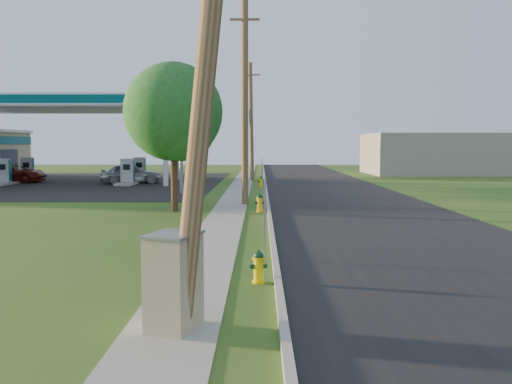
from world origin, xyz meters
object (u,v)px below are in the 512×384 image
(utility_cabinet, at_px, (174,282))
(tree_verge, at_px, (175,116))
(utility_pole_mid, at_px, (245,102))
(utility_pole_near, at_px, (210,15))
(fuel_pump_se, at_px, (140,172))
(hydrant_far, at_px, (261,182))
(price_pylon, at_px, (180,101))
(tree_lot, at_px, (192,125))
(hydrant_mid, at_px, (260,203))
(fuel_pump_ne, at_px, (128,175))
(car_silver, at_px, (131,173))
(utility_pole_far, at_px, (251,121))
(fuel_pump_nw, at_px, (4,175))
(fuel_pump_sw, at_px, (28,172))
(car_red, at_px, (11,173))
(hydrant_near, at_px, (259,267))

(utility_cabinet, bearing_deg, tree_verge, 98.63)
(utility_pole_mid, bearing_deg, utility_pole_near, -90.00)
(fuel_pump_se, relative_size, hydrant_far, 4.03)
(utility_pole_mid, bearing_deg, price_pylon, 125.34)
(tree_lot, relative_size, hydrant_mid, 9.04)
(fuel_pump_ne, distance_m, hydrant_far, 9.96)
(tree_verge, height_order, hydrant_mid, tree_verge)
(fuel_pump_ne, xyz_separation_m, car_silver, (-0.12, 1.41, 0.04))
(utility_pole_far, distance_m, fuel_pump_se, 9.84)
(fuel_pump_nw, bearing_deg, fuel_pump_ne, 0.00)
(fuel_pump_se, distance_m, hydrant_mid, 22.17)
(fuel_pump_se, bearing_deg, tree_lot, 67.43)
(car_silver, bearing_deg, tree_verge, -177.69)
(fuel_pump_sw, height_order, hydrant_far, fuel_pump_sw)
(fuel_pump_se, distance_m, car_red, 9.63)
(tree_lot, bearing_deg, fuel_pump_nw, -136.06)
(utility_pole_mid, relative_size, car_silver, 2.20)
(tree_verge, bearing_deg, hydrant_mid, -3.34)
(fuel_pump_sw, xyz_separation_m, car_red, (-0.44, -1.90, 0.00))
(utility_cabinet, distance_m, car_silver, 33.38)
(fuel_pump_sw, relative_size, car_red, 0.61)
(utility_pole_near, relative_size, fuel_pump_sw, 2.96)
(utility_pole_mid, bearing_deg, utility_pole_far, 90.00)
(fuel_pump_nw, distance_m, fuel_pump_ne, 9.00)
(fuel_pump_se, bearing_deg, fuel_pump_ne, -90.00)
(utility_pole_far, relative_size, tree_lot, 1.30)
(utility_pole_mid, bearing_deg, tree_verge, -136.46)
(car_silver, bearing_deg, utility_pole_far, -85.56)
(utility_pole_near, bearing_deg, hydrant_far, 88.43)
(utility_pole_far, distance_m, fuel_pump_nw, 19.03)
(fuel_pump_ne, distance_m, tree_lot, 12.86)
(utility_pole_mid, distance_m, tree_lot, 25.43)
(utility_pole_far, relative_size, hydrant_near, 13.39)
(utility_pole_mid, height_order, fuel_pump_ne, utility_pole_mid)
(fuel_pump_nw, height_order, tree_lot, tree_lot)
(price_pylon, bearing_deg, hydrant_mid, -61.44)
(tree_lot, relative_size, utility_cabinet, 4.75)
(utility_pole_mid, bearing_deg, fuel_pump_se, 117.63)
(utility_pole_mid, distance_m, hydrant_near, 15.68)
(utility_pole_near, relative_size, hydrant_near, 13.35)
(price_pylon, height_order, car_silver, price_pylon)
(tree_verge, bearing_deg, fuel_pump_ne, 110.82)
(price_pylon, relative_size, hydrant_far, 8.62)
(fuel_pump_ne, bearing_deg, tree_lot, 74.64)
(fuel_pump_sw, bearing_deg, tree_verge, -52.81)
(utility_pole_mid, bearing_deg, fuel_pump_nw, 144.01)
(utility_pole_far, distance_m, hydrant_far, 8.56)
(utility_pole_near, xyz_separation_m, utility_pole_mid, (-0.00, 18.00, 0.15))
(tree_verge, bearing_deg, hydrant_far, 74.66)
(utility_pole_near, height_order, fuel_pump_sw, utility_pole_near)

